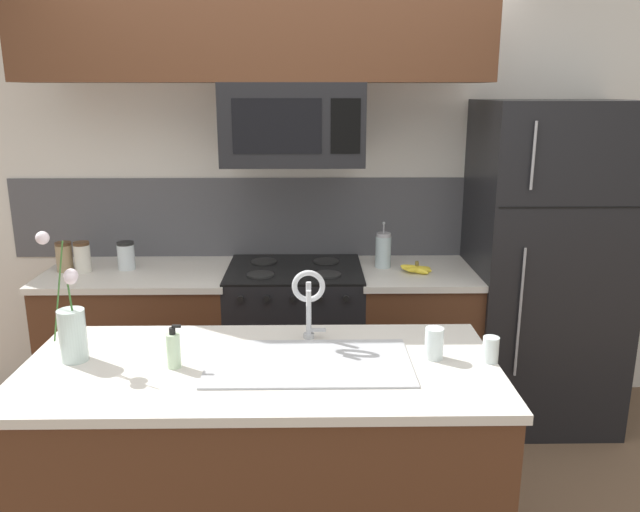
% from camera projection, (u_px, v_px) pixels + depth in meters
% --- Properties ---
extents(ground_plane, '(10.00, 10.00, 0.00)m').
position_uv_depth(ground_plane, '(292.00, 512.00, 2.89)').
color(ground_plane, brown).
extents(rear_partition, '(5.20, 0.10, 2.60)m').
position_uv_depth(rear_partition, '(345.00, 191.00, 3.80)').
color(rear_partition, silver).
rests_on(rear_partition, ground).
extents(splash_band, '(3.42, 0.01, 0.48)m').
position_uv_depth(splash_band, '(296.00, 217.00, 3.78)').
color(splash_band, '#4C4C51').
rests_on(splash_band, rear_partition).
extents(back_counter_left, '(1.04, 0.65, 0.91)m').
position_uv_depth(back_counter_left, '(144.00, 346.00, 3.63)').
color(back_counter_left, '#4C2B19').
rests_on(back_counter_left, ground).
extents(back_counter_right, '(0.66, 0.65, 0.91)m').
position_uv_depth(back_counter_right, '(414.00, 344.00, 3.65)').
color(back_counter_right, '#4C2B19').
rests_on(back_counter_right, ground).
extents(stove_range, '(0.76, 0.64, 0.93)m').
position_uv_depth(stove_range, '(295.00, 344.00, 3.64)').
color(stove_range, black).
rests_on(stove_range, ground).
extents(microwave, '(0.74, 0.40, 0.42)m').
position_uv_depth(microwave, '(293.00, 124.00, 3.30)').
color(microwave, black).
extents(upper_cabinet_band, '(2.40, 0.34, 0.60)m').
position_uv_depth(upper_cabinet_band, '(254.00, 21.00, 3.14)').
color(upper_cabinet_band, '#4C2B19').
extents(refrigerator, '(0.82, 0.74, 1.85)m').
position_uv_depth(refrigerator, '(543.00, 266.00, 3.56)').
color(refrigerator, black).
rests_on(refrigerator, ground).
extents(storage_jar_tall, '(0.09, 0.09, 0.17)m').
position_uv_depth(storage_jar_tall, '(64.00, 257.00, 3.49)').
color(storage_jar_tall, '#997F5B').
rests_on(storage_jar_tall, back_counter_left).
extents(storage_jar_medium, '(0.09, 0.09, 0.17)m').
position_uv_depth(storage_jar_medium, '(82.00, 257.00, 3.48)').
color(storage_jar_medium, silver).
rests_on(storage_jar_medium, back_counter_left).
extents(storage_jar_short, '(0.10, 0.10, 0.16)m').
position_uv_depth(storage_jar_short, '(126.00, 256.00, 3.53)').
color(storage_jar_short, silver).
rests_on(storage_jar_short, back_counter_left).
extents(banana_bunch, '(0.19, 0.13, 0.08)m').
position_uv_depth(banana_bunch, '(417.00, 269.00, 3.47)').
color(banana_bunch, yellow).
rests_on(banana_bunch, back_counter_right).
extents(french_press, '(0.09, 0.09, 0.27)m').
position_uv_depth(french_press, '(383.00, 250.00, 3.57)').
color(french_press, silver).
rests_on(french_press, back_counter_right).
extents(island_counter, '(1.77, 0.79, 0.91)m').
position_uv_depth(island_counter, '(263.00, 471.00, 2.43)').
color(island_counter, '#4C2B19').
rests_on(island_counter, ground).
extents(kitchen_sink, '(0.76, 0.42, 0.16)m').
position_uv_depth(kitchen_sink, '(309.00, 380.00, 2.34)').
color(kitchen_sink, '#ADAFB5').
rests_on(kitchen_sink, island_counter).
extents(sink_faucet, '(0.14, 0.14, 0.31)m').
position_uv_depth(sink_faucet, '(309.00, 295.00, 2.47)').
color(sink_faucet, '#B7BABF').
rests_on(sink_faucet, island_counter).
extents(dish_soap_bottle, '(0.06, 0.05, 0.16)m').
position_uv_depth(dish_soap_bottle, '(173.00, 350.00, 2.27)').
color(dish_soap_bottle, beige).
rests_on(dish_soap_bottle, island_counter).
extents(drinking_glass, '(0.07, 0.07, 0.12)m').
position_uv_depth(drinking_glass, '(434.00, 343.00, 2.35)').
color(drinking_glass, silver).
rests_on(drinking_glass, island_counter).
extents(spare_glass, '(0.06, 0.06, 0.10)m').
position_uv_depth(spare_glass, '(491.00, 349.00, 2.32)').
color(spare_glass, silver).
rests_on(spare_glass, island_counter).
extents(flower_vase, '(0.16, 0.11, 0.49)m').
position_uv_depth(flower_vase, '(72.00, 330.00, 2.32)').
color(flower_vase, silver).
rests_on(flower_vase, island_counter).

